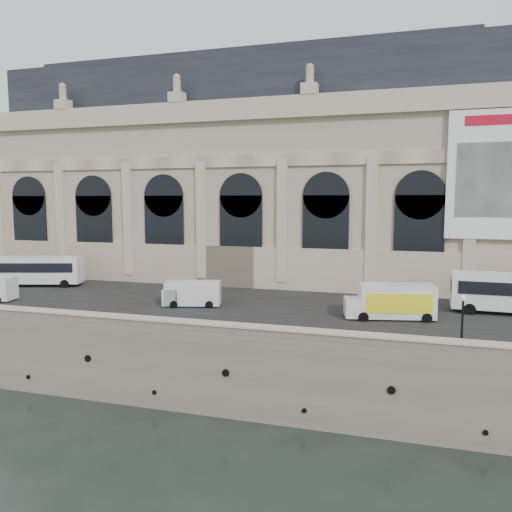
# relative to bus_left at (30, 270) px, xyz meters

# --- Properties ---
(ground) EXTENTS (260.00, 260.00, 0.00)m
(ground) POSITION_rel_bus_left_xyz_m (28.92, -15.57, -8.04)
(ground) COLOR black
(ground) RESTS_ON ground
(quay) EXTENTS (160.00, 70.00, 6.00)m
(quay) POSITION_rel_bus_left_xyz_m (28.92, 19.43, -5.04)
(quay) COLOR gray
(quay) RESTS_ON ground
(street) EXTENTS (160.00, 24.00, 0.06)m
(street) POSITION_rel_bus_left_xyz_m (28.92, -1.57, -2.01)
(street) COLOR #2D2D2D
(street) RESTS_ON quay
(parapet) EXTENTS (160.00, 1.40, 1.21)m
(parapet) POSITION_rel_bus_left_xyz_m (28.92, -14.97, -1.42)
(parapet) COLOR gray
(parapet) RESTS_ON quay
(museum) EXTENTS (69.00, 18.70, 29.10)m
(museum) POSITION_rel_bus_left_xyz_m (22.95, 15.29, 11.69)
(museum) COLOR #B5AA8B
(museum) RESTS_ON quay
(bus_left) EXTENTS (12.52, 5.95, 3.63)m
(bus_left) POSITION_rel_bus_left_xyz_m (0.00, 0.00, 0.00)
(bus_left) COLOR white
(bus_left) RESTS_ON quay
(van_c) EXTENTS (5.95, 3.50, 2.49)m
(van_c) POSITION_rel_bus_left_xyz_m (23.24, -4.96, -0.76)
(van_c) COLOR silver
(van_c) RESTS_ON quay
(box_truck) EXTENTS (8.05, 4.04, 3.11)m
(box_truck) POSITION_rel_bus_left_xyz_m (42.52, -4.80, -0.47)
(box_truck) COLOR white
(box_truck) RESTS_ON quay
(lamp_right) EXTENTS (0.41, 0.41, 4.06)m
(lamp_right) POSITION_rel_bus_left_xyz_m (47.41, -13.64, -0.01)
(lamp_right) COLOR black
(lamp_right) RESTS_ON quay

